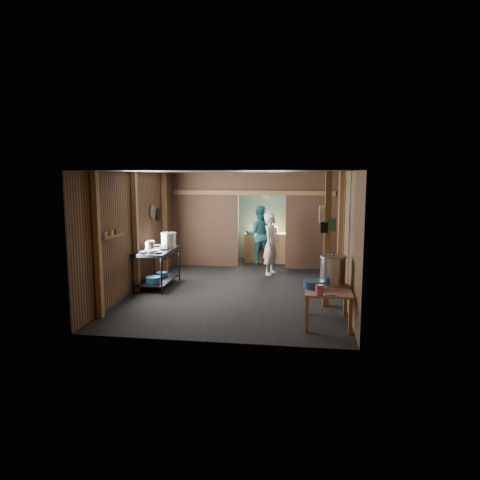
% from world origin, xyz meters
% --- Properties ---
extents(floor, '(4.50, 7.00, 0.00)m').
position_xyz_m(floor, '(0.00, 0.00, 0.00)').
color(floor, black).
rests_on(floor, ground).
extents(ceiling, '(4.50, 7.00, 0.00)m').
position_xyz_m(ceiling, '(0.00, 0.00, 2.60)').
color(ceiling, '#363635').
rests_on(ceiling, ground).
extents(wall_back, '(4.50, 0.00, 2.60)m').
position_xyz_m(wall_back, '(0.00, 3.50, 1.30)').
color(wall_back, brown).
rests_on(wall_back, ground).
extents(wall_front, '(4.50, 0.00, 2.60)m').
position_xyz_m(wall_front, '(0.00, -3.50, 1.30)').
color(wall_front, brown).
rests_on(wall_front, ground).
extents(wall_left, '(0.00, 7.00, 2.60)m').
position_xyz_m(wall_left, '(-2.25, 0.00, 1.30)').
color(wall_left, brown).
rests_on(wall_left, ground).
extents(wall_right, '(0.00, 7.00, 2.60)m').
position_xyz_m(wall_right, '(2.25, 0.00, 1.30)').
color(wall_right, brown).
rests_on(wall_right, ground).
extents(partition_left, '(1.85, 0.10, 2.60)m').
position_xyz_m(partition_left, '(-1.32, 2.20, 1.30)').
color(partition_left, brown).
rests_on(partition_left, floor).
extents(partition_right, '(1.35, 0.10, 2.60)m').
position_xyz_m(partition_right, '(1.57, 2.20, 1.30)').
color(partition_right, brown).
rests_on(partition_right, floor).
extents(partition_header, '(1.30, 0.10, 0.60)m').
position_xyz_m(partition_header, '(0.25, 2.20, 2.30)').
color(partition_header, brown).
rests_on(partition_header, wall_back).
extents(turquoise_panel, '(4.40, 0.06, 2.50)m').
position_xyz_m(turquoise_panel, '(0.00, 3.44, 1.25)').
color(turquoise_panel, '#659B94').
rests_on(turquoise_panel, wall_back).
extents(back_counter, '(1.20, 0.50, 0.85)m').
position_xyz_m(back_counter, '(0.30, 2.95, 0.42)').
color(back_counter, '#A57C47').
rests_on(back_counter, floor).
extents(wall_clock, '(0.20, 0.03, 0.20)m').
position_xyz_m(wall_clock, '(0.25, 3.40, 1.90)').
color(wall_clock, silver).
rests_on(wall_clock, wall_back).
extents(post_left_a, '(0.10, 0.12, 2.60)m').
position_xyz_m(post_left_a, '(-2.18, -2.60, 1.30)').
color(post_left_a, '#A57C47').
rests_on(post_left_a, floor).
extents(post_left_b, '(0.10, 0.12, 2.60)m').
position_xyz_m(post_left_b, '(-2.18, -0.80, 1.30)').
color(post_left_b, '#A57C47').
rests_on(post_left_b, floor).
extents(post_left_c, '(0.10, 0.12, 2.60)m').
position_xyz_m(post_left_c, '(-2.18, 1.20, 1.30)').
color(post_left_c, '#A57C47').
rests_on(post_left_c, floor).
extents(post_right, '(0.10, 0.12, 2.60)m').
position_xyz_m(post_right, '(2.18, -0.20, 1.30)').
color(post_right, '#A57C47').
rests_on(post_right, floor).
extents(post_free, '(0.12, 0.12, 2.60)m').
position_xyz_m(post_free, '(1.85, -1.30, 1.30)').
color(post_free, '#A57C47').
rests_on(post_free, floor).
extents(cross_beam, '(4.40, 0.12, 0.12)m').
position_xyz_m(cross_beam, '(0.00, 2.15, 2.05)').
color(cross_beam, '#A57C47').
rests_on(cross_beam, wall_left).
extents(pan_lid_big, '(0.03, 0.34, 0.34)m').
position_xyz_m(pan_lid_big, '(-2.21, 0.40, 1.65)').
color(pan_lid_big, gray).
rests_on(pan_lid_big, wall_left).
extents(pan_lid_small, '(0.03, 0.30, 0.30)m').
position_xyz_m(pan_lid_small, '(-2.21, 0.80, 1.55)').
color(pan_lid_small, black).
rests_on(pan_lid_small, wall_left).
extents(wall_shelf, '(0.14, 0.80, 0.03)m').
position_xyz_m(wall_shelf, '(-2.15, -2.10, 1.40)').
color(wall_shelf, '#A57C47').
rests_on(wall_shelf, wall_left).
extents(jar_white, '(0.07, 0.07, 0.10)m').
position_xyz_m(jar_white, '(-2.15, -2.35, 1.47)').
color(jar_white, silver).
rests_on(jar_white, wall_shelf).
extents(jar_yellow, '(0.08, 0.08, 0.10)m').
position_xyz_m(jar_yellow, '(-2.15, -2.10, 1.47)').
color(jar_yellow, '#FEA526').
rests_on(jar_yellow, wall_shelf).
extents(jar_green, '(0.06, 0.06, 0.10)m').
position_xyz_m(jar_green, '(-2.15, -1.88, 1.47)').
color(jar_green, '#366A47').
rests_on(jar_green, wall_shelf).
extents(bag_white, '(0.22, 0.15, 0.32)m').
position_xyz_m(bag_white, '(1.80, -1.22, 1.78)').
color(bag_white, silver).
rests_on(bag_white, post_free).
extents(bag_green, '(0.16, 0.12, 0.24)m').
position_xyz_m(bag_green, '(1.92, -1.36, 1.60)').
color(bag_green, '#366A47').
rests_on(bag_green, post_free).
extents(bag_black, '(0.14, 0.10, 0.20)m').
position_xyz_m(bag_black, '(1.78, -1.38, 1.55)').
color(bag_black, black).
rests_on(bag_black, post_free).
extents(gas_range, '(0.75, 1.46, 0.86)m').
position_xyz_m(gas_range, '(-1.88, -0.32, 0.43)').
color(gas_range, black).
rests_on(gas_range, floor).
extents(prep_table, '(0.77, 1.05, 0.62)m').
position_xyz_m(prep_table, '(1.83, -2.35, 0.31)').
color(prep_table, tan).
rests_on(prep_table, floor).
extents(stove_pot_large, '(0.44, 0.44, 0.36)m').
position_xyz_m(stove_pot_large, '(-1.71, 0.03, 1.02)').
color(stove_pot_large, silver).
rests_on(stove_pot_large, gas_range).
extents(stove_pot_med, '(0.32, 0.32, 0.22)m').
position_xyz_m(stove_pot_med, '(-2.05, -0.36, 0.95)').
color(stove_pot_med, silver).
rests_on(stove_pot_med, gas_range).
extents(frying_pan, '(0.49, 0.61, 0.07)m').
position_xyz_m(frying_pan, '(-1.88, -0.68, 0.89)').
color(frying_pan, gray).
rests_on(frying_pan, gas_range).
extents(blue_tub_front, '(0.33, 0.33, 0.13)m').
position_xyz_m(blue_tub_front, '(-1.88, -0.64, 0.23)').
color(blue_tub_front, navy).
rests_on(blue_tub_front, gas_range).
extents(blue_tub_back, '(0.27, 0.27, 0.11)m').
position_xyz_m(blue_tub_back, '(-1.88, -0.03, 0.22)').
color(blue_tub_back, navy).
rests_on(blue_tub_back, gas_range).
extents(stock_pot, '(0.47, 0.47, 0.53)m').
position_xyz_m(stock_pot, '(1.92, -2.09, 0.87)').
color(stock_pot, silver).
rests_on(stock_pot, prep_table).
extents(wash_basin, '(0.39, 0.39, 0.13)m').
position_xyz_m(wash_basin, '(1.59, -2.39, 0.69)').
color(wash_basin, navy).
rests_on(wash_basin, prep_table).
extents(pink_bucket, '(0.15, 0.15, 0.16)m').
position_xyz_m(pink_bucket, '(1.68, -2.78, 0.70)').
color(pink_bucket, '#C34C80').
rests_on(pink_bucket, prep_table).
extents(knife, '(0.30, 0.08, 0.01)m').
position_xyz_m(knife, '(1.79, -2.83, 0.63)').
color(knife, silver).
rests_on(knife, prep_table).
extents(yellow_tub, '(0.35, 0.35, 0.20)m').
position_xyz_m(yellow_tub, '(0.46, 2.95, 0.95)').
color(yellow_tub, '#FEA526').
rests_on(yellow_tub, back_counter).
extents(cook, '(0.52, 0.66, 1.58)m').
position_xyz_m(cook, '(0.58, 1.34, 0.79)').
color(cook, white).
rests_on(cook, floor).
extents(worker_back, '(0.89, 0.73, 1.68)m').
position_xyz_m(worker_back, '(0.14, 2.66, 0.84)').
color(worker_back, '#27646A').
rests_on(worker_back, floor).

